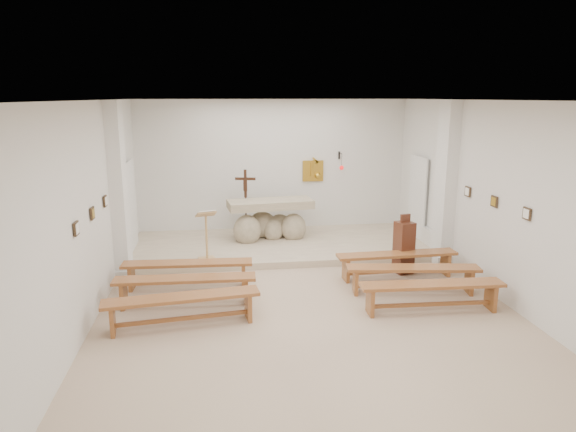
{
  "coord_description": "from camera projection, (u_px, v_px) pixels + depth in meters",
  "views": [
    {
      "loc": [
        -1.45,
        -8.23,
        3.56
      ],
      "look_at": [
        -0.08,
        1.6,
        1.24
      ],
      "focal_mm": 32.0,
      "sensor_mm": 36.0,
      "label": 1
    }
  ],
  "objects": [
    {
      "name": "ceiling",
      "position": [
        307.0,
        101.0,
        8.15
      ],
      "size": [
        7.0,
        10.0,
        0.02
      ],
      "primitive_type": "cube",
      "color": "silver",
      "rests_on": "wall_back"
    },
    {
      "name": "bench_right_front",
      "position": [
        397.0,
        259.0,
        10.26
      ],
      "size": [
        2.45,
        0.46,
        0.51
      ],
      "rotation": [
        0.0,
        0.0,
        0.03
      ],
      "color": "brown",
      "rests_on": "ground"
    },
    {
      "name": "station_frame_right_mid",
      "position": [
        494.0,
        201.0,
        9.21
      ],
      "size": [
        0.03,
        0.2,
        0.2
      ],
      "primitive_type": "cube",
      "color": "#3A2A19",
      "rests_on": "wall_right"
    },
    {
      "name": "station_frame_right_rear",
      "position": [
        468.0,
        192.0,
        10.18
      ],
      "size": [
        0.03,
        0.2,
        0.2
      ],
      "primitive_type": "cube",
      "color": "#3A2A19",
      "rests_on": "wall_right"
    },
    {
      "name": "gold_wall_relief",
      "position": [
        313.0,
        171.0,
        13.5
      ],
      "size": [
        0.55,
        0.04,
        0.55
      ],
      "primitive_type": "cube",
      "color": "gold",
      "rests_on": "wall_back"
    },
    {
      "name": "sanctuary_platform",
      "position": [
        280.0,
        245.0,
        12.3
      ],
      "size": [
        6.98,
        3.0,
        0.15
      ],
      "primitive_type": "cube",
      "color": "beige",
      "rests_on": "ground"
    },
    {
      "name": "bench_left_third",
      "position": [
        182.0,
        304.0,
        8.06
      ],
      "size": [
        2.46,
        0.68,
        0.51
      ],
      "rotation": [
        0.0,
        0.0,
        0.12
      ],
      "color": "brown",
      "rests_on": "ground"
    },
    {
      "name": "pilaster_left",
      "position": [
        119.0,
        191.0,
        10.02
      ],
      "size": [
        0.26,
        0.55,
        3.5
      ],
      "primitive_type": "cube",
      "color": "white",
      "rests_on": "ground"
    },
    {
      "name": "bench_left_second",
      "position": [
        185.0,
        284.0,
        8.88
      ],
      "size": [
        2.45,
        0.48,
        0.51
      ],
      "rotation": [
        0.0,
        0.0,
        -0.04
      ],
      "color": "brown",
      "rests_on": "ground"
    },
    {
      "name": "crucifix_stand",
      "position": [
        246.0,
        198.0,
        12.64
      ],
      "size": [
        0.5,
        0.22,
        1.67
      ],
      "rotation": [
        0.0,
        0.0,
        -0.22
      ],
      "color": "#3D2113",
      "rests_on": "sanctuary_platform"
    },
    {
      "name": "bench_right_third",
      "position": [
        432.0,
        290.0,
        8.61
      ],
      "size": [
        2.45,
        0.49,
        0.51
      ],
      "rotation": [
        0.0,
        0.0,
        -0.04
      ],
      "color": "brown",
      "rests_on": "ground"
    },
    {
      "name": "wall_back",
      "position": [
        273.0,
        168.0,
        13.36
      ],
      "size": [
        7.0,
        0.02,
        3.5
      ],
      "primitive_type": "cube",
      "color": "silver",
      "rests_on": "ground"
    },
    {
      "name": "station_frame_left_rear",
      "position": [
        105.0,
        201.0,
        9.25
      ],
      "size": [
        0.03,
        0.2,
        0.2
      ],
      "primitive_type": "cube",
      "color": "#3A2A19",
      "rests_on": "wall_left"
    },
    {
      "name": "radiator_right",
      "position": [
        431.0,
        241.0,
        11.95
      ],
      "size": [
        0.1,
        0.85,
        0.52
      ],
      "primitive_type": "cube",
      "color": "silver",
      "rests_on": "ground"
    },
    {
      "name": "pilaster_right",
      "position": [
        446.0,
        184.0,
        10.93
      ],
      "size": [
        0.26,
        0.55,
        3.5
      ],
      "primitive_type": "cube",
      "color": "white",
      "rests_on": "ground"
    },
    {
      "name": "wall_right",
      "position": [
        501.0,
        202.0,
        9.02
      ],
      "size": [
        0.02,
        10.0,
        3.5
      ],
      "primitive_type": "cube",
      "color": "silver",
      "rests_on": "ground"
    },
    {
      "name": "radiator_left",
      "position": [
        127.0,
        253.0,
        11.03
      ],
      "size": [
        0.1,
        0.85,
        0.52
      ],
      "primitive_type": "cube",
      "color": "silver",
      "rests_on": "ground"
    },
    {
      "name": "potted_plant",
      "position": [
        245.0,
        233.0,
        12.25
      ],
      "size": [
        0.52,
        0.49,
        0.47
      ],
      "primitive_type": "imported",
      "rotation": [
        0.0,
        0.0,
        0.34
      ],
      "color": "#2A5522",
      "rests_on": "sanctuary_platform"
    },
    {
      "name": "sanctuary_lamp",
      "position": [
        341.0,
        166.0,
        13.31
      ],
      "size": [
        0.11,
        0.36,
        0.44
      ],
      "color": "black",
      "rests_on": "wall_back"
    },
    {
      "name": "wall_left",
      "position": [
        88.0,
        214.0,
        8.08
      ],
      "size": [
        0.02,
        10.0,
        3.5
      ],
      "primitive_type": "cube",
      "color": "silver",
      "rests_on": "ground"
    },
    {
      "name": "station_frame_left_mid",
      "position": [
        92.0,
        213.0,
        8.28
      ],
      "size": [
        0.03,
        0.2,
        0.2
      ],
      "primitive_type": "cube",
      "color": "#3A2A19",
      "rests_on": "wall_left"
    },
    {
      "name": "station_frame_left_front",
      "position": [
        76.0,
        229.0,
        7.32
      ],
      "size": [
        0.03,
        0.2,
        0.2
      ],
      "primitive_type": "cube",
      "color": "#3A2A19",
      "rests_on": "wall_left"
    },
    {
      "name": "ground",
      "position": [
        305.0,
        306.0,
        8.94
      ],
      "size": [
        7.0,
        10.0,
        0.0
      ],
      "primitive_type": "cube",
      "color": "#CCB393",
      "rests_on": "ground"
    },
    {
      "name": "station_frame_right_front",
      "position": [
        527.0,
        214.0,
        8.25
      ],
      "size": [
        0.03,
        0.2,
        0.2
      ],
      "primitive_type": "cube",
      "color": "#3A2A19",
      "rests_on": "wall_right"
    },
    {
      "name": "lectern",
      "position": [
        207.0,
        235.0,
        10.83
      ],
      "size": [
        0.47,
        0.42,
        1.12
      ],
      "rotation": [
        0.0,
        0.0,
        0.26
      ],
      "color": "tan",
      "rests_on": "sanctuary_platform"
    },
    {
      "name": "altar",
      "position": [
        269.0,
        222.0,
        12.56
      ],
      "size": [
        2.12,
        1.03,
        1.05
      ],
      "rotation": [
        0.0,
        0.0,
        0.11
      ],
      "color": "#BEAD91",
      "rests_on": "sanctuary_platform"
    },
    {
      "name": "donation_pedestal",
      "position": [
        404.0,
        247.0,
        10.52
      ],
      "size": [
        0.4,
        0.4,
        1.24
      ],
      "rotation": [
        0.0,
        0.0,
        0.24
      ],
      "color": "#4F2616",
      "rests_on": "ground"
    },
    {
      "name": "bench_left_front",
      "position": [
        188.0,
        268.0,
        9.71
      ],
      "size": [
        2.45,
        0.52,
        0.51
      ],
      "rotation": [
        0.0,
        0.0,
        -0.06
      ],
      "color": "brown",
      "rests_on": "ground"
    },
    {
      "name": "bench_right_second",
      "position": [
        413.0,
        273.0,
        9.43
      ],
      "size": [
        2.47,
        0.72,
        0.51
      ],
      "rotation": [
        0.0,
        0.0,
        -0.14
      ],
      "color": "brown",
      "rests_on": "ground"
    }
  ]
}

